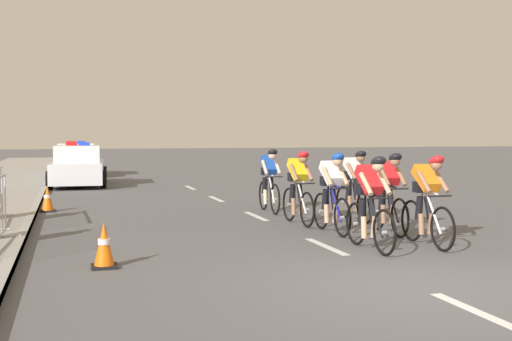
{
  "coord_description": "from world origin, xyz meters",
  "views": [
    {
      "loc": [
        -4.07,
        -6.59,
        1.85
      ],
      "look_at": [
        -0.26,
        5.93,
        1.1
      ],
      "focal_mm": 43.14,
      "sensor_mm": 36.0,
      "label": 1
    }
  ],
  "objects_px": {
    "traffic_cone_mid": "(47,199)",
    "cyclist_second": "(427,199)",
    "cyclist_third": "(332,192)",
    "cyclist_fourth": "(389,192)",
    "cyclist_sixth": "(355,185)",
    "police_car_second": "(77,161)",
    "cyclist_lead": "(370,202)",
    "cyclist_fifth": "(298,187)",
    "traffic_cone_near": "(104,246)",
    "police_car_nearest": "(78,167)",
    "cyclist_seventh": "(269,180)"
  },
  "relations": [
    {
      "from": "cyclist_lead",
      "to": "cyclist_sixth",
      "type": "height_order",
      "value": "same"
    },
    {
      "from": "traffic_cone_near",
      "to": "police_car_nearest",
      "type": "bearing_deg",
      "value": 90.54
    },
    {
      "from": "cyclist_fourth",
      "to": "traffic_cone_mid",
      "type": "height_order",
      "value": "cyclist_fourth"
    },
    {
      "from": "cyclist_fifth",
      "to": "cyclist_seventh",
      "type": "height_order",
      "value": "same"
    },
    {
      "from": "cyclist_lead",
      "to": "cyclist_fifth",
      "type": "height_order",
      "value": "same"
    },
    {
      "from": "cyclist_second",
      "to": "police_car_second",
      "type": "height_order",
      "value": "police_car_second"
    },
    {
      "from": "cyclist_fourth",
      "to": "cyclist_second",
      "type": "bearing_deg",
      "value": -91.51
    },
    {
      "from": "cyclist_lead",
      "to": "police_car_nearest",
      "type": "xyz_separation_m",
      "value": [
        -4.3,
        14.59,
        -0.11
      ]
    },
    {
      "from": "traffic_cone_mid",
      "to": "traffic_cone_near",
      "type": "bearing_deg",
      "value": -81.98
    },
    {
      "from": "traffic_cone_mid",
      "to": "cyclist_lead",
      "type": "bearing_deg",
      "value": -52.92
    },
    {
      "from": "cyclist_third",
      "to": "police_car_second",
      "type": "distance_m",
      "value": 19.2
    },
    {
      "from": "police_car_nearest",
      "to": "police_car_second",
      "type": "height_order",
      "value": "same"
    },
    {
      "from": "cyclist_lead",
      "to": "cyclist_seventh",
      "type": "height_order",
      "value": "same"
    },
    {
      "from": "cyclist_fifth",
      "to": "police_car_nearest",
      "type": "distance_m",
      "value": 12.3
    },
    {
      "from": "cyclist_second",
      "to": "police_car_second",
      "type": "distance_m",
      "value": 21.11
    },
    {
      "from": "cyclist_lead",
      "to": "cyclist_fourth",
      "type": "xyz_separation_m",
      "value": [
        1.11,
        1.4,
        0.0
      ]
    },
    {
      "from": "cyclist_third",
      "to": "traffic_cone_mid",
      "type": "height_order",
      "value": "cyclist_third"
    },
    {
      "from": "cyclist_lead",
      "to": "cyclist_fifth",
      "type": "relative_size",
      "value": 1.0
    },
    {
      "from": "police_car_nearest",
      "to": "traffic_cone_near",
      "type": "xyz_separation_m",
      "value": [
        0.14,
        -14.68,
        -0.37
      ]
    },
    {
      "from": "cyclist_lead",
      "to": "traffic_cone_near",
      "type": "bearing_deg",
      "value": -178.72
    },
    {
      "from": "cyclist_second",
      "to": "cyclist_fifth",
      "type": "xyz_separation_m",
      "value": [
        -1.15,
        3.0,
        0.0
      ]
    },
    {
      "from": "cyclist_third",
      "to": "police_car_nearest",
      "type": "distance_m",
      "value": 13.56
    },
    {
      "from": "cyclist_fifth",
      "to": "cyclist_sixth",
      "type": "relative_size",
      "value": 1.0
    },
    {
      "from": "cyclist_sixth",
      "to": "traffic_cone_near",
      "type": "xyz_separation_m",
      "value": [
        -5.43,
        -3.26,
        -0.48
      ]
    },
    {
      "from": "cyclist_sixth",
      "to": "police_car_second",
      "type": "xyz_separation_m",
      "value": [
        -5.57,
        17.29,
        -0.11
      ]
    },
    {
      "from": "traffic_cone_near",
      "to": "traffic_cone_mid",
      "type": "distance_m",
      "value": 6.95
    },
    {
      "from": "police_car_nearest",
      "to": "police_car_second",
      "type": "relative_size",
      "value": 1.01
    },
    {
      "from": "cyclist_fifth",
      "to": "police_car_second",
      "type": "distance_m",
      "value": 17.92
    },
    {
      "from": "cyclist_fifth",
      "to": "cyclist_lead",
      "type": "bearing_deg",
      "value": -88.58
    },
    {
      "from": "cyclist_third",
      "to": "cyclist_fourth",
      "type": "distance_m",
      "value": 1.06
    },
    {
      "from": "police_car_nearest",
      "to": "traffic_cone_mid",
      "type": "height_order",
      "value": "police_car_nearest"
    },
    {
      "from": "cyclist_sixth",
      "to": "traffic_cone_near",
      "type": "bearing_deg",
      "value": -149.04
    },
    {
      "from": "police_car_second",
      "to": "traffic_cone_near",
      "type": "relative_size",
      "value": 6.95
    },
    {
      "from": "cyclist_lead",
      "to": "traffic_cone_mid",
      "type": "distance_m",
      "value": 8.53
    },
    {
      "from": "cyclist_seventh",
      "to": "cyclist_fifth",
      "type": "bearing_deg",
      "value": -91.49
    },
    {
      "from": "cyclist_third",
      "to": "cyclist_fourth",
      "type": "height_order",
      "value": "same"
    },
    {
      "from": "cyclist_third",
      "to": "cyclist_lead",
      "type": "bearing_deg",
      "value": -93.77
    },
    {
      "from": "cyclist_third",
      "to": "cyclist_sixth",
      "type": "xyz_separation_m",
      "value": [
        1.16,
        1.4,
        0.0
      ]
    },
    {
      "from": "cyclist_second",
      "to": "cyclist_fifth",
      "type": "distance_m",
      "value": 3.21
    },
    {
      "from": "police_car_nearest",
      "to": "traffic_cone_mid",
      "type": "distance_m",
      "value": 7.85
    },
    {
      "from": "cyclist_third",
      "to": "traffic_cone_mid",
      "type": "bearing_deg",
      "value": 136.27
    },
    {
      "from": "cyclist_fourth",
      "to": "police_car_nearest",
      "type": "distance_m",
      "value": 14.25
    },
    {
      "from": "police_car_second",
      "to": "traffic_cone_near",
      "type": "distance_m",
      "value": 20.55
    },
    {
      "from": "cyclist_sixth",
      "to": "cyclist_seventh",
      "type": "height_order",
      "value": "same"
    },
    {
      "from": "cyclist_seventh",
      "to": "cyclist_second",
      "type": "bearing_deg",
      "value": -77.81
    },
    {
      "from": "police_car_second",
      "to": "traffic_cone_near",
      "type": "bearing_deg",
      "value": -89.62
    },
    {
      "from": "cyclist_third",
      "to": "cyclist_seventh",
      "type": "height_order",
      "value": "same"
    },
    {
      "from": "traffic_cone_mid",
      "to": "cyclist_second",
      "type": "bearing_deg",
      "value": -47.37
    },
    {
      "from": "cyclist_second",
      "to": "cyclist_sixth",
      "type": "distance_m",
      "value": 3.13
    },
    {
      "from": "cyclist_fourth",
      "to": "cyclist_fifth",
      "type": "xyz_separation_m",
      "value": [
        -1.19,
        1.64,
        0.0
      ]
    }
  ]
}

